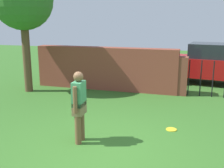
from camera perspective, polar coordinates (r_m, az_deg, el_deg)
ground_plane at (r=6.03m, az=-2.54°, el=-13.34°), size 40.00×40.00×0.00m
brick_wall at (r=10.72m, az=-1.42°, el=3.28°), size 5.63×0.50×1.66m
tree at (r=10.73m, az=-18.19°, el=16.20°), size 2.18×2.18×4.49m
person at (r=6.05m, az=-6.90°, el=-4.15°), size 0.24×0.54×1.62m
fence_gate at (r=10.27m, az=21.54°, el=1.15°), size 3.04×0.44×1.40m
car at (r=12.43m, az=20.48°, el=3.99°), size 4.39×2.35×1.72m
frisbee_yellow at (r=7.11m, az=12.31°, el=-9.27°), size 0.27×0.27×0.02m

